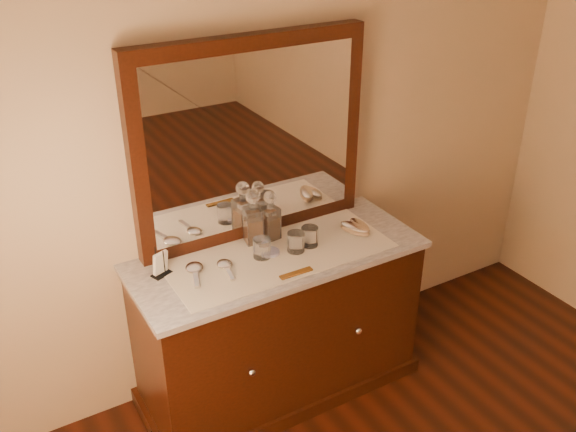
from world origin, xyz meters
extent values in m
plane|color=tan|center=(0.00, 2.25, 1.40)|extent=(4.50, 4.50, 0.00)
cube|color=black|center=(0.00, 1.96, 0.41)|extent=(1.40, 0.55, 0.82)
cube|color=black|center=(0.00, 1.96, 0.04)|extent=(1.46, 0.59, 0.08)
sphere|color=silver|center=(-0.30, 1.67, 0.45)|extent=(0.04, 0.04, 0.04)
sphere|color=silver|center=(0.30, 1.67, 0.45)|extent=(0.04, 0.04, 0.04)
cube|color=silver|center=(0.00, 1.96, 0.83)|extent=(1.44, 0.59, 0.03)
cube|color=black|center=(0.00, 2.20, 1.35)|extent=(1.20, 0.08, 1.00)
cube|color=white|center=(0.00, 2.17, 1.35)|extent=(1.06, 0.01, 0.86)
cube|color=beige|center=(0.00, 1.94, 0.85)|extent=(1.10, 0.45, 0.00)
cylinder|color=silver|center=(-0.03, 1.96, 0.86)|extent=(0.11, 0.11, 0.01)
cube|color=brown|center=(-0.02, 1.75, 0.86)|extent=(0.16, 0.03, 0.01)
cube|color=black|center=(-0.55, 2.06, 0.85)|extent=(0.10, 0.08, 0.01)
cylinder|color=black|center=(-0.54, 2.03, 0.92)|extent=(0.01, 0.01, 0.14)
cylinder|color=black|center=(-0.56, 2.08, 0.92)|extent=(0.01, 0.01, 0.14)
cube|color=white|center=(-0.55, 2.06, 0.91)|extent=(0.08, 0.06, 0.11)
cube|color=#9A5116|center=(-0.05, 2.11, 0.92)|extent=(0.08, 0.08, 0.13)
cube|color=white|center=(-0.05, 2.11, 0.95)|extent=(0.10, 0.10, 0.18)
cylinder|color=white|center=(-0.05, 2.11, 1.05)|extent=(0.04, 0.04, 0.03)
sphere|color=white|center=(-0.05, 2.11, 1.10)|extent=(0.08, 0.08, 0.07)
cube|color=#9A5116|center=(0.04, 2.10, 0.91)|extent=(0.07, 0.07, 0.12)
cube|color=white|center=(0.04, 2.10, 0.94)|extent=(0.09, 0.09, 0.17)
cylinder|color=white|center=(0.04, 2.10, 1.04)|extent=(0.04, 0.04, 0.03)
sphere|color=white|center=(0.04, 2.10, 1.08)|extent=(0.07, 0.07, 0.07)
ellipsoid|color=#8C7155|center=(0.44, 1.93, 0.87)|extent=(0.14, 0.18, 0.03)
ellipsoid|color=silver|center=(0.44, 1.93, 0.89)|extent=(0.14, 0.18, 0.03)
ellipsoid|color=#8C7155|center=(0.47, 1.93, 0.87)|extent=(0.08, 0.16, 0.02)
ellipsoid|color=silver|center=(0.47, 1.93, 0.89)|extent=(0.08, 0.16, 0.02)
ellipsoid|color=silver|center=(-0.41, 2.02, 0.86)|extent=(0.11, 0.13, 0.02)
cube|color=silver|center=(-0.44, 1.93, 0.86)|extent=(0.07, 0.14, 0.01)
ellipsoid|color=silver|center=(-0.27, 1.98, 0.86)|extent=(0.09, 0.10, 0.02)
cube|color=silver|center=(-0.29, 1.90, 0.86)|extent=(0.04, 0.12, 0.01)
cylinder|color=white|center=(0.08, 1.92, 0.90)|extent=(0.09, 0.09, 0.10)
cylinder|color=white|center=(0.17, 1.94, 0.90)|extent=(0.09, 0.09, 0.10)
cylinder|color=white|center=(-0.08, 1.96, 0.90)|extent=(0.09, 0.09, 0.10)
camera|label=1|loc=(-1.27, -0.33, 2.46)|focal=39.47mm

